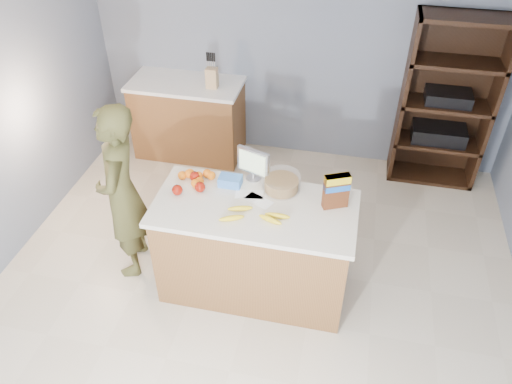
% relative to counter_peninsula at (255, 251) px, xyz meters
% --- Properties ---
extents(floor, '(4.50, 5.00, 0.02)m').
position_rel_counter_peninsula_xyz_m(floor, '(0.00, -0.30, -0.42)').
color(floor, beige).
rests_on(floor, ground).
extents(walls, '(4.52, 5.02, 2.51)m').
position_rel_counter_peninsula_xyz_m(walls, '(0.00, -0.30, 1.24)').
color(walls, slate).
rests_on(walls, ground).
extents(counter_peninsula, '(1.56, 0.76, 0.90)m').
position_rel_counter_peninsula_xyz_m(counter_peninsula, '(0.00, 0.00, 0.00)').
color(counter_peninsula, brown).
rests_on(counter_peninsula, ground).
extents(back_cabinet, '(1.24, 0.62, 0.90)m').
position_rel_counter_peninsula_xyz_m(back_cabinet, '(-1.20, 1.90, 0.04)').
color(back_cabinet, brown).
rests_on(back_cabinet, ground).
extents(shelving_unit, '(0.90, 0.40, 1.80)m').
position_rel_counter_peninsula_xyz_m(shelving_unit, '(1.55, 2.05, 0.45)').
color(shelving_unit, black).
rests_on(shelving_unit, ground).
extents(person, '(0.52, 0.66, 1.60)m').
position_rel_counter_peninsula_xyz_m(person, '(-1.12, 0.04, 0.38)').
color(person, '#454421').
rests_on(person, ground).
extents(knife_block, '(0.12, 0.10, 0.31)m').
position_rel_counter_peninsula_xyz_m(knife_block, '(-0.87, 1.84, 0.60)').
color(knife_block, tan).
rests_on(knife_block, back_cabinet).
extents(envelopes, '(0.33, 0.23, 0.00)m').
position_rel_counter_peninsula_xyz_m(envelopes, '(-0.03, 0.10, 0.49)').
color(envelopes, white).
rests_on(envelopes, counter_peninsula).
extents(bananas, '(0.52, 0.23, 0.04)m').
position_rel_counter_peninsula_xyz_m(bananas, '(0.03, -0.13, 0.51)').
color(bananas, yellow).
rests_on(bananas, counter_peninsula).
extents(apples, '(0.25, 0.28, 0.08)m').
position_rel_counter_peninsula_xyz_m(apples, '(-0.54, 0.10, 0.53)').
color(apples, maroon).
rests_on(apples, counter_peninsula).
extents(oranges, '(0.30, 0.22, 0.07)m').
position_rel_counter_peninsula_xyz_m(oranges, '(-0.53, 0.22, 0.52)').
color(oranges, orange).
rests_on(oranges, counter_peninsula).
extents(blue_carton, '(0.18, 0.12, 0.08)m').
position_rel_counter_peninsula_xyz_m(blue_carton, '(-0.25, 0.22, 0.52)').
color(blue_carton, blue).
rests_on(blue_carton, counter_peninsula).
extents(salad_bowl, '(0.30, 0.30, 0.13)m').
position_rel_counter_peninsula_xyz_m(salad_bowl, '(0.16, 0.26, 0.54)').
color(salad_bowl, '#267219').
rests_on(salad_bowl, counter_peninsula).
extents(tv, '(0.28, 0.12, 0.28)m').
position_rel_counter_peninsula_xyz_m(tv, '(-0.09, 0.34, 0.64)').
color(tv, silver).
rests_on(tv, counter_peninsula).
extents(cereal_box, '(0.20, 0.14, 0.29)m').
position_rel_counter_peninsula_xyz_m(cereal_box, '(0.59, 0.13, 0.65)').
color(cereal_box, '#592B14').
rests_on(cereal_box, counter_peninsula).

